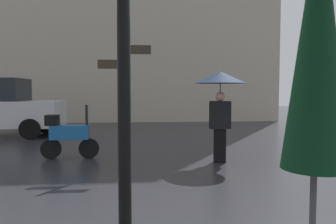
% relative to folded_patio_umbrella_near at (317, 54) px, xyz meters
% --- Properties ---
extents(folded_patio_umbrella_near, '(0.46, 0.46, 2.58)m').
position_rel_folded_patio_umbrella_near_xyz_m(folded_patio_umbrella_near, '(0.00, 0.00, 0.00)').
color(folded_patio_umbrella_near, black).
rests_on(folded_patio_umbrella_near, ground).
extents(pedestrian_with_umbrella, '(1.11, 1.11, 1.97)m').
position_rel_folded_patio_umbrella_near_xyz_m(pedestrian_with_umbrella, '(0.78, 5.28, -0.12)').
color(pedestrian_with_umbrella, black).
rests_on(pedestrian_with_umbrella, ground).
extents(parked_scooter, '(1.31, 0.32, 1.23)m').
position_rel_folded_patio_umbrella_near_xyz_m(parked_scooter, '(-2.59, 5.96, -1.20)').
color(parked_scooter, black).
rests_on(parked_scooter, ground).
extents(street_signpost, '(1.08, 0.08, 2.64)m').
position_rel_folded_patio_umbrella_near_xyz_m(street_signpost, '(-1.26, 5.12, -0.13)').
color(street_signpost, black).
rests_on(street_signpost, ground).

